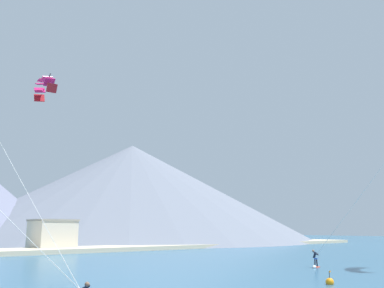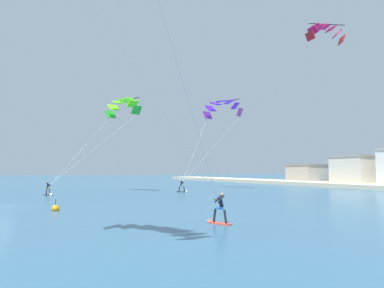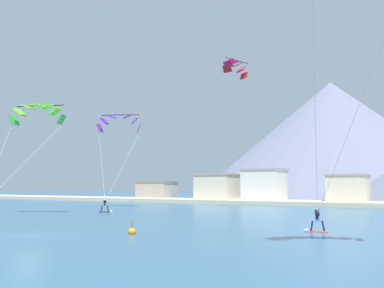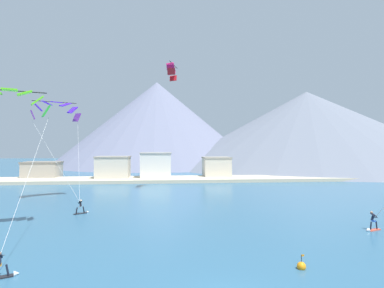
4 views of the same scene
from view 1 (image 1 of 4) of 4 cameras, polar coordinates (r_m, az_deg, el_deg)
name	(u,v)px [view 1 (image 1 of 4)]	position (r m, az deg, el deg)	size (l,w,h in m)	color
kitesurfer_near_trail	(315,262)	(44.70, 16.09, -14.88)	(1.77, 0.95, 1.77)	#E54C33
parafoil_kite_distant_high_outer	(45,86)	(55.77, -19.07, 7.35)	(2.03, 5.53, 2.37)	#AD181E
race_marker_buoy	(330,282)	(31.84, 17.89, -17.11)	(0.56, 0.56, 1.02)	orange
shoreline_strip	(0,252)	(69.87, -24.18, -13.03)	(180.00, 10.00, 0.70)	beige
shore_building_quay_west	(52,235)	(76.90, -18.16, -11.48)	(6.57, 6.58, 5.25)	beige
mountain_peak_central_summit	(131,192)	(136.86, -8.11, -6.39)	(111.07, 111.07, 29.96)	slate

